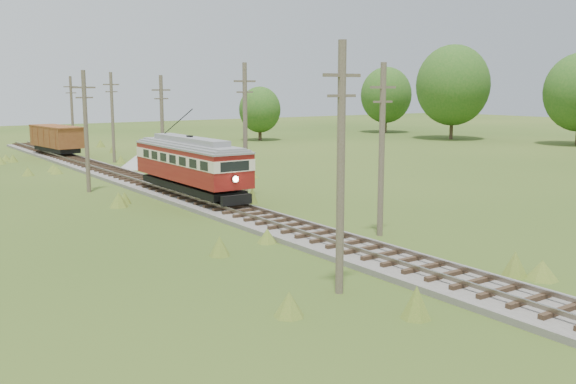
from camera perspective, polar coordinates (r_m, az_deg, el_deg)
railbed_main at (r=44.09m, az=-9.34°, el=-0.25°), size 3.60×96.00×0.57m
streetcar at (r=42.61m, az=-8.68°, el=2.67°), size 2.84×12.08×5.50m
gondola at (r=73.13m, az=-19.91°, el=4.55°), size 3.63×8.73×2.82m
gravel_pile at (r=61.05m, az=-12.97°, el=2.66°), size 3.65×3.87×1.33m
utility_pole_r_2 at (r=32.08m, az=8.33°, el=3.87°), size 1.60×0.30×8.60m
utility_pole_r_3 at (r=42.44m, az=-3.82°, el=5.51°), size 1.60×0.30×9.00m
utility_pole_r_4 at (r=53.94m, az=-11.12°, el=5.83°), size 1.60×0.30×8.40m
utility_pole_r_5 at (r=66.17m, az=-15.34°, el=6.49°), size 1.60×0.30×8.90m
utility_pole_r_6 at (r=78.50m, az=-18.64°, el=6.65°), size 1.60×0.30×8.70m
utility_pole_l_a at (r=22.65m, az=4.71°, el=2.26°), size 1.60×0.30×9.00m
utility_pole_l_b at (r=47.59m, az=-17.51°, el=5.26°), size 1.60×0.30×8.60m
tree_right_4 at (r=96.27m, az=14.46°, el=9.17°), size 10.50×10.50×13.53m
tree_right_5 at (r=108.85m, az=8.71°, el=8.52°), size 8.40×8.40×10.82m
tree_mid_b at (r=91.36m, az=-2.52°, el=7.32°), size 5.88×5.88×7.57m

